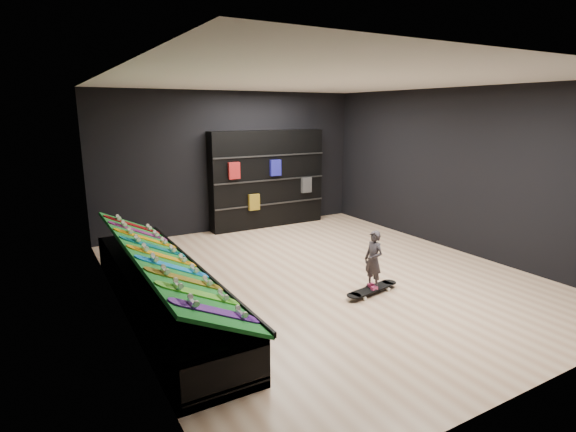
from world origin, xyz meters
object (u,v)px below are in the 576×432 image
display_rack (161,292)px  back_shelving (267,179)px  floor_skateboard (372,291)px  child (373,271)px

display_rack → back_shelving: bearing=45.1°
back_shelving → floor_skateboard: 4.45m
display_rack → back_shelving: (3.31, 3.32, 0.83)m
floor_skateboard → child: bearing=0.0°
display_rack → child: size_ratio=8.80×
display_rack → floor_skateboard: 2.95m
display_rack → child: (2.77, -0.98, 0.10)m
back_shelving → display_rack: bearing=-134.9°
floor_skateboard → back_shelving: bearing=73.1°
back_shelving → child: bearing=-97.1°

